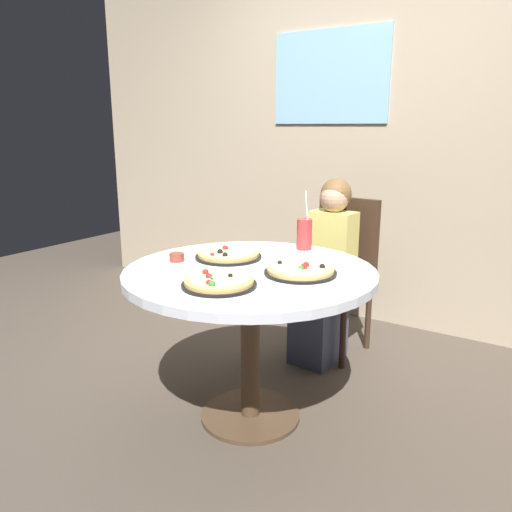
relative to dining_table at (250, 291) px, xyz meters
name	(u,v)px	position (x,y,z in m)	size (l,w,h in m)	color
ground_plane	(250,417)	(0.00, 0.00, -0.64)	(8.00, 8.00, 0.00)	#4C4238
wall_with_window	(383,115)	(0.00, 1.63, 0.81)	(5.20, 0.14, 2.90)	tan
dining_table	(250,291)	(0.00, 0.00, 0.00)	(1.14, 1.14, 0.75)	silver
chair_wooden	(340,267)	(0.01, 1.00, -0.11)	(0.43, 0.43, 0.95)	#382619
diner_child	(325,281)	(0.00, 0.82, -0.16)	(0.27, 0.42, 1.08)	#3F4766
pizza_veggie	(228,255)	(-0.20, 0.11, 0.12)	(0.33, 0.33, 0.05)	black
pizza_cheese	(300,270)	(0.23, 0.05, 0.12)	(0.32, 0.32, 0.05)	black
pizza_pepperoni	(219,282)	(0.04, -0.28, 0.12)	(0.31, 0.31, 0.05)	black
soda_cup	(304,234)	(0.02, 0.47, 0.19)	(0.08, 0.08, 0.31)	#B73333
sauce_bowl	(177,257)	(-0.37, -0.08, 0.13)	(0.07, 0.07, 0.04)	brown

